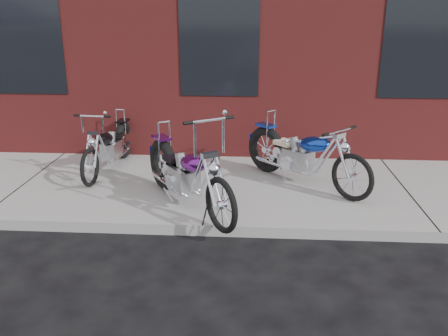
{
  "coord_description": "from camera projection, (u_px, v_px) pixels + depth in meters",
  "views": [
    {
      "loc": [
        0.64,
        -5.51,
        2.82
      ],
      "look_at": [
        0.23,
        0.8,
        0.67
      ],
      "focal_mm": 38.0,
      "sensor_mm": 36.0,
      "label": 1
    }
  ],
  "objects": [
    {
      "name": "chopper_third",
      "position": [
        109.0,
        148.0,
        8.09
      ],
      "size": [
        0.52,
        2.14,
        1.09
      ],
      "rotation": [
        0.0,
        0.0,
        -1.66
      ],
      "color": "black",
      "rests_on": "sidewalk"
    },
    {
      "name": "chopper_purple",
      "position": [
        187.0,
        176.0,
        6.56
      ],
      "size": [
        1.51,
        2.11,
        1.39
      ],
      "rotation": [
        0.0,
        0.0,
        -0.96
      ],
      "color": "black",
      "rests_on": "sidewalk"
    },
    {
      "name": "sidewalk",
      "position": [
        213.0,
        189.0,
        7.54
      ],
      "size": [
        22.0,
        3.0,
        0.15
      ],
      "primitive_type": "cube",
      "color": "#9E9E9E",
      "rests_on": "ground"
    },
    {
      "name": "chopper_blue",
      "position": [
        303.0,
        157.0,
        7.42
      ],
      "size": [
        1.82,
        1.82,
        1.07
      ],
      "rotation": [
        0.0,
        0.0,
        -0.79
      ],
      "color": "black",
      "rests_on": "sidewalk"
    },
    {
      "name": "ground",
      "position": [
        202.0,
        236.0,
        6.15
      ],
      "size": [
        120.0,
        120.0,
        0.0
      ],
      "primitive_type": "plane",
      "color": "black",
      "rests_on": "ground"
    }
  ]
}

